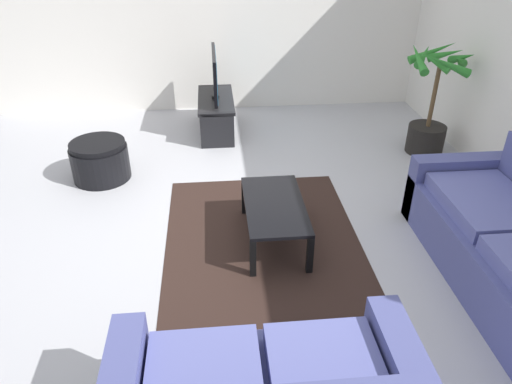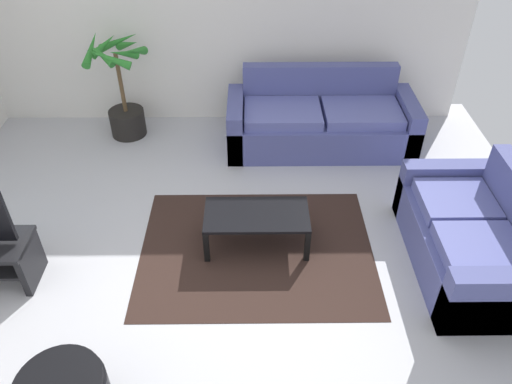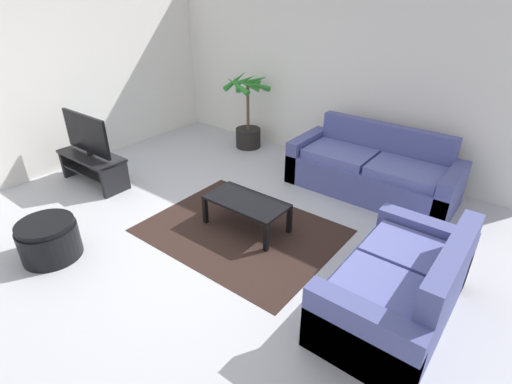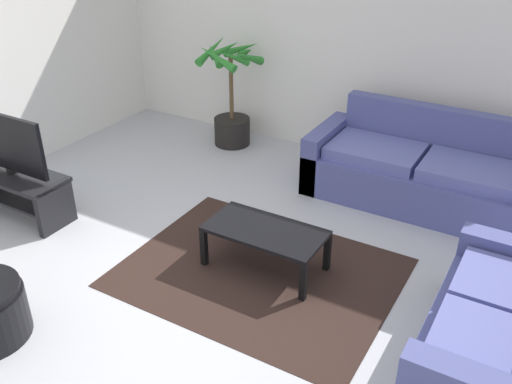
{
  "view_description": "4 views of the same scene",
  "coord_description": "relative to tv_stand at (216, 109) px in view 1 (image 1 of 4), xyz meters",
  "views": [
    {
      "loc": [
        3.76,
        0.03,
        2.52
      ],
      "look_at": [
        0.32,
        0.36,
        0.47
      ],
      "focal_mm": 33.44,
      "sensor_mm": 36.0,
      "label": 1
    },
    {
      "loc": [
        0.33,
        -2.98,
        3.38
      ],
      "look_at": [
        0.36,
        0.64,
        0.53
      ],
      "focal_mm": 35.04,
      "sensor_mm": 36.0,
      "label": 2
    },
    {
      "loc": [
        2.89,
        -2.54,
        2.65
      ],
      "look_at": [
        0.59,
        0.41,
        0.61
      ],
      "focal_mm": 27.53,
      "sensor_mm": 36.0,
      "label": 3
    },
    {
      "loc": [
        2.25,
        -2.87,
        2.85
      ],
      "look_at": [
        0.18,
        0.68,
        0.59
      ],
      "focal_mm": 39.62,
      "sensor_mm": 36.0,
      "label": 4
    }
  ],
  "objects": [
    {
      "name": "wall_left",
      "position": [
        -0.87,
        -0.07,
        1.06
      ],
      "size": [
        0.06,
        6.0,
        2.7
      ],
      "primitive_type": "cube",
      "color": "silver",
      "rests_on": "ground"
    },
    {
      "name": "ottoman",
      "position": [
        1.18,
        -1.27,
        -0.08
      ],
      "size": [
        0.61,
        0.61,
        0.42
      ],
      "color": "black",
      "rests_on": "ground"
    },
    {
      "name": "tv",
      "position": [
        0.0,
        0.0,
        0.46
      ],
      "size": [
        0.98,
        0.1,
        0.59
      ],
      "color": "black",
      "rests_on": "tv_stand"
    },
    {
      "name": "coffee_table",
      "position": [
        2.49,
        0.44,
        0.03
      ],
      "size": [
        0.97,
        0.5,
        0.37
      ],
      "color": "black",
      "rests_on": "ground"
    },
    {
      "name": "potted_palm",
      "position": [
        0.88,
        2.47,
        0.22
      ],
      "size": [
        0.69,
        0.63,
        1.28
      ],
      "color": "black",
      "rests_on": "ground"
    },
    {
      "name": "tv_stand",
      "position": [
        0.0,
        0.0,
        0.0
      ],
      "size": [
        1.1,
        0.45,
        0.45
      ],
      "color": "black",
      "rests_on": "ground"
    },
    {
      "name": "area_rug",
      "position": [
        2.49,
        0.34,
        -0.29
      ],
      "size": [
        2.2,
        1.7,
        0.01
      ],
      "primitive_type": "cube",
      "color": "black",
      "rests_on": "ground"
    },
    {
      "name": "ground_plane",
      "position": [
        2.13,
        -0.07,
        -0.29
      ],
      "size": [
        6.6,
        6.6,
        0.0
      ],
      "primitive_type": "plane",
      "color": "#B2B2B7"
    }
  ]
}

